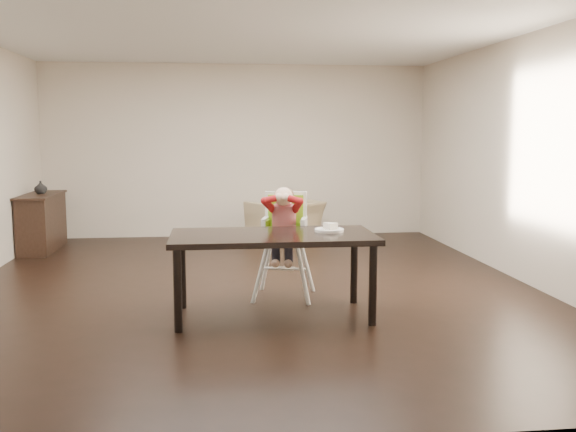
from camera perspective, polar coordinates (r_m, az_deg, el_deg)
The scene contains 8 objects.
ground at distance 6.90m, azimuth -3.31°, elevation -6.33°, with size 7.00×7.00×0.00m, color black.
room_walls at distance 6.70m, azimuth -3.43°, elevation 9.26°, with size 6.02×7.02×2.71m.
dining_table at distance 5.68m, azimuth -1.36°, elevation -2.39°, with size 1.80×0.90×0.75m.
high_chair at distance 6.37m, azimuth -0.33°, elevation -0.33°, with size 0.56×0.56×1.11m.
plate at distance 5.82m, azimuth 3.72°, elevation -1.12°, with size 0.34×0.34×0.08m.
armchair at distance 9.60m, azimuth -0.24°, elevation 0.11°, with size 0.95×0.62×0.83m, color tan.
sideboard at distance 9.60m, azimuth -21.04°, elevation -0.50°, with size 0.44×1.26×0.79m.
vase at distance 9.58m, azimuth -21.13°, elevation 2.37°, with size 0.17×0.18×0.17m, color #99999E.
Camera 1 is at (-0.37, -6.69, 1.64)m, focal length 40.00 mm.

